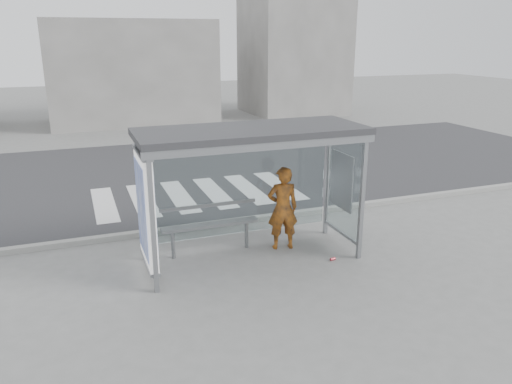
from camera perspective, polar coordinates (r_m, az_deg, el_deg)
ground at (r=9.99m, az=-0.46°, el=-7.62°), size 80.00×80.00×0.00m
road at (r=16.37m, az=-8.86°, el=2.24°), size 30.00×10.00×0.01m
curb at (r=11.68m, az=-3.74°, el=-3.54°), size 30.00×0.18×0.12m
crosswalk at (r=14.03m, az=-6.75°, el=-0.26°), size 5.55×3.00×0.00m
bus_shelter at (r=9.27m, az=-2.78°, el=3.38°), size 4.25×1.65×2.62m
building_center at (r=26.75m, az=-14.12°, el=13.18°), size 8.00×5.00×5.00m
building_right at (r=29.15m, az=4.26°, el=15.91°), size 5.00×5.00×7.00m
person at (r=10.18m, az=3.07°, el=-1.86°), size 0.70×0.52×1.75m
bench at (r=10.08m, az=-5.27°, el=-3.76°), size 1.98×0.24×1.02m
soda_can at (r=10.02m, az=8.76°, el=-7.57°), size 0.11×0.07×0.06m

